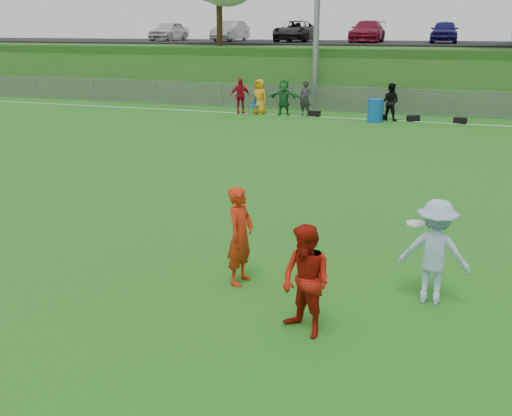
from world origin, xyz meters
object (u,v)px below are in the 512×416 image
at_px(player_red_center, 306,281).
at_px(recycling_bin, 375,111).
at_px(frisbee, 416,224).
at_px(player_red_left, 240,236).
at_px(player_blue, 435,252).

bearing_deg(player_red_center, recycling_bin, 125.46).
bearing_deg(recycling_bin, frisbee, -80.86).
distance_m(player_red_left, player_blue, 3.08).
height_order(player_red_center, player_blue, player_blue).
xyz_separation_m(player_red_left, frisbee, (2.75, 0.41, 0.39)).
bearing_deg(player_red_left, player_red_center, -124.68).
xyz_separation_m(player_blue, frisbee, (-0.32, 0.13, 0.39)).
bearing_deg(player_red_center, player_blue, 74.91).
bearing_deg(player_blue, player_red_left, 9.27).
distance_m(player_red_center, player_blue, 2.27).
height_order(frisbee, recycling_bin, frisbee).
xyz_separation_m(player_red_left, player_blue, (3.06, 0.28, -0.00)).
distance_m(player_red_left, player_red_center, 1.93).
height_order(player_red_left, frisbee, player_red_left).
xyz_separation_m(player_red_center, player_blue, (1.63, 1.57, 0.04)).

